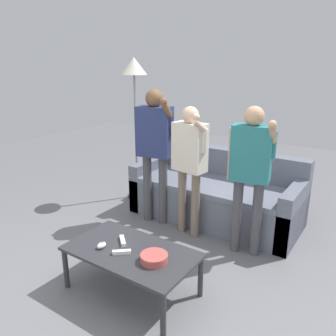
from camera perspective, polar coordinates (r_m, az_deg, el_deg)
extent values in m
plane|color=slate|center=(3.08, -3.94, -19.33)|extent=(12.00, 12.00, 0.00)
cube|color=slate|center=(4.17, 7.90, -5.76)|extent=(2.00, 0.86, 0.42)
cube|color=slate|center=(4.03, 7.61, -2.92)|extent=(1.72, 0.74, 0.06)
cube|color=slate|center=(4.33, 10.11, 0.69)|extent=(2.00, 0.18, 0.39)
cube|color=slate|center=(4.59, -2.49, -2.16)|extent=(0.14, 0.86, 0.61)
cube|color=slate|center=(3.86, 20.47, -7.19)|extent=(0.14, 0.86, 0.61)
cube|color=#2D2D33|center=(2.83, -6.26, -13.89)|extent=(1.07, 0.60, 0.03)
cylinder|color=#2D2D33|center=(3.09, -16.88, -15.92)|extent=(0.04, 0.04, 0.36)
cylinder|color=#2D2D33|center=(2.53, -0.83, -23.71)|extent=(0.04, 0.04, 0.36)
cylinder|color=#2D2D33|center=(3.39, -9.82, -12.17)|extent=(0.04, 0.04, 0.36)
cylinder|color=#2D2D33|center=(2.89, 5.53, -17.81)|extent=(0.04, 0.04, 0.36)
cylinder|color=#B24C47|center=(2.66, -2.37, -14.94)|extent=(0.21, 0.21, 0.06)
ellipsoid|color=white|center=(2.88, -11.17, -12.70)|extent=(0.06, 0.09, 0.05)
cylinder|color=#4C4C51|center=(2.88, -11.03, -12.14)|extent=(0.02, 0.02, 0.01)
cylinder|color=#2D2D33|center=(4.90, -5.16, -4.61)|extent=(0.28, 0.28, 0.02)
cylinder|color=gray|center=(4.65, -5.44, 5.09)|extent=(0.03, 0.03, 1.67)
cone|color=silver|center=(4.55, -5.80, 16.81)|extent=(0.34, 0.34, 0.22)
cylinder|color=#47474C|center=(4.04, -3.48, -3.39)|extent=(0.10, 0.10, 0.82)
cylinder|color=#47474C|center=(3.96, -0.84, -3.82)|extent=(0.10, 0.10, 0.82)
cube|color=navy|center=(3.81, -2.29, 6.16)|extent=(0.42, 0.27, 0.56)
sphere|color=brown|center=(3.75, -2.36, 11.69)|extent=(0.19, 0.19, 0.19)
cylinder|color=brown|center=(3.90, -4.87, 6.00)|extent=(0.07, 0.07, 0.53)
cylinder|color=navy|center=(3.71, 0.42, 7.55)|extent=(0.07, 0.07, 0.27)
cylinder|color=brown|center=(3.60, -0.15, 9.73)|extent=(0.11, 0.25, 0.22)
sphere|color=brown|center=(3.51, -0.74, 11.16)|extent=(0.08, 0.08, 0.08)
cylinder|color=#756656|center=(3.78, 2.40, -5.50)|extent=(0.09, 0.09, 0.74)
cylinder|color=#756656|center=(3.68, 4.65, -6.24)|extent=(0.09, 0.09, 0.74)
cube|color=beige|center=(3.53, 3.69, 3.54)|extent=(0.38, 0.23, 0.51)
sphere|color=beige|center=(3.46, 3.80, 8.92)|extent=(0.18, 0.18, 0.18)
cylinder|color=beige|center=(3.64, 1.50, 3.63)|extent=(0.07, 0.07, 0.48)
cylinder|color=beige|center=(3.40, 6.07, 4.64)|extent=(0.07, 0.07, 0.24)
cylinder|color=beige|center=(3.32, 5.47, 6.96)|extent=(0.09, 0.24, 0.18)
sphere|color=beige|center=(3.25, 4.81, 8.56)|extent=(0.07, 0.07, 0.07)
cylinder|color=#47474C|center=(3.46, 11.54, -7.88)|extent=(0.10, 0.10, 0.77)
cylinder|color=#47474C|center=(3.43, 14.72, -8.33)|extent=(0.10, 0.10, 0.77)
cube|color=#28757A|center=(3.22, 13.91, 2.40)|extent=(0.40, 0.26, 0.53)
sphere|color=tan|center=(3.15, 14.37, 8.51)|extent=(0.18, 0.18, 0.18)
cylinder|color=tan|center=(3.26, 10.72, 2.35)|extent=(0.07, 0.07, 0.50)
cylinder|color=#28757A|center=(3.18, 17.30, 3.79)|extent=(0.07, 0.07, 0.25)
cylinder|color=tan|center=(3.06, 17.30, 5.80)|extent=(0.10, 0.22, 0.23)
sphere|color=tan|center=(2.95, 17.22, 7.01)|extent=(0.07, 0.07, 0.07)
cube|color=white|center=(2.78, -7.84, -13.91)|extent=(0.13, 0.12, 0.03)
cylinder|color=silver|center=(2.77, -7.29, -13.59)|extent=(0.01, 0.01, 0.00)
cube|color=silver|center=(2.77, -8.78, -13.63)|extent=(0.02, 0.02, 0.00)
cube|color=white|center=(2.94, -7.68, -12.08)|extent=(0.14, 0.13, 0.03)
cylinder|color=silver|center=(2.95, -7.76, -11.53)|extent=(0.01, 0.01, 0.00)
cube|color=silver|center=(2.89, -7.58, -12.25)|extent=(0.02, 0.02, 0.00)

